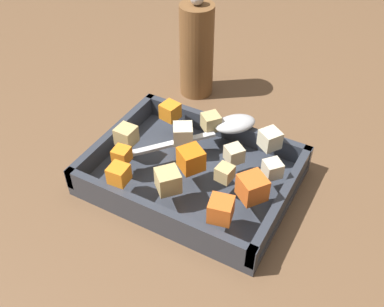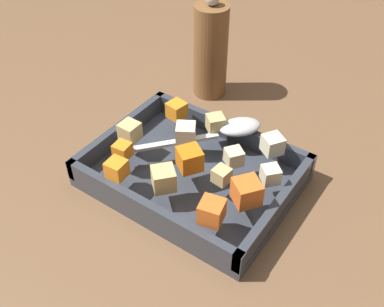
# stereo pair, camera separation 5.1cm
# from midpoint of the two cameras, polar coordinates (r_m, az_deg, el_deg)

# --- Properties ---
(ground_plane) EXTENTS (4.00, 4.00, 0.00)m
(ground_plane) POSITION_cam_midpoint_polar(r_m,az_deg,el_deg) (0.71, -1.76, -3.32)
(ground_plane) COLOR brown
(baking_dish) EXTENTS (0.30, 0.23, 0.05)m
(baking_dish) POSITION_cam_midpoint_polar(r_m,az_deg,el_deg) (0.69, -2.11, -2.75)
(baking_dish) COLOR #333842
(baking_dish) RESTS_ON ground_plane
(carrot_chunk_rim_edge) EXTENTS (0.04, 0.04, 0.03)m
(carrot_chunk_rim_edge) POSITION_cam_midpoint_polar(r_m,az_deg,el_deg) (0.65, -2.38, -0.77)
(carrot_chunk_rim_edge) COLOR orange
(carrot_chunk_rim_edge) RESTS_ON baking_dish
(carrot_chunk_far_right) EXTENTS (0.05, 0.05, 0.03)m
(carrot_chunk_far_right) POSITION_cam_midpoint_polar(r_m,az_deg,el_deg) (0.61, 5.19, -4.36)
(carrot_chunk_far_right) COLOR orange
(carrot_chunk_far_right) RESTS_ON baking_dish
(carrot_chunk_mid_left) EXTENTS (0.03, 0.03, 0.03)m
(carrot_chunk_mid_left) POSITION_cam_midpoint_polar(r_m,az_deg,el_deg) (0.74, -4.73, 5.26)
(carrot_chunk_mid_left) COLOR orange
(carrot_chunk_mid_left) RESTS_ON baking_dish
(carrot_chunk_corner_ne) EXTENTS (0.03, 0.03, 0.02)m
(carrot_chunk_corner_ne) POSITION_cam_midpoint_polar(r_m,az_deg,el_deg) (0.67, -10.97, -0.27)
(carrot_chunk_corner_ne) COLOR orange
(carrot_chunk_corner_ne) RESTS_ON baking_dish
(carrot_chunk_far_left) EXTENTS (0.04, 0.04, 0.03)m
(carrot_chunk_far_left) POSITION_cam_midpoint_polar(r_m,az_deg,el_deg) (0.58, 1.11, -7.12)
(carrot_chunk_far_left) COLOR orange
(carrot_chunk_far_left) RESTS_ON baking_dish
(carrot_chunk_under_handle) EXTENTS (0.03, 0.03, 0.03)m
(carrot_chunk_under_handle) POSITION_cam_midpoint_polar(r_m,az_deg,el_deg) (0.64, -11.43, -2.62)
(carrot_chunk_under_handle) COLOR orange
(carrot_chunk_under_handle) RESTS_ON baking_dish
(potato_chunk_near_spoon) EXTENTS (0.04, 0.04, 0.03)m
(potato_chunk_near_spoon) POSITION_cam_midpoint_polar(r_m,az_deg,el_deg) (0.72, 0.35, 3.92)
(potato_chunk_near_spoon) COLOR tan
(potato_chunk_near_spoon) RESTS_ON baking_dish
(potato_chunk_corner_nw) EXTENTS (0.04, 0.04, 0.03)m
(potato_chunk_corner_nw) POSITION_cam_midpoint_polar(r_m,az_deg,el_deg) (0.69, 7.68, 1.73)
(potato_chunk_corner_nw) COLOR beige
(potato_chunk_corner_nw) RESTS_ON baking_dish
(potato_chunk_heap_top) EXTENTS (0.04, 0.04, 0.03)m
(potato_chunk_heap_top) POSITION_cam_midpoint_polar(r_m,az_deg,el_deg) (0.69, -3.25, 2.42)
(potato_chunk_heap_top) COLOR beige
(potato_chunk_heap_top) RESTS_ON baking_dish
(potato_chunk_front_center) EXTENTS (0.02, 0.02, 0.02)m
(potato_chunk_front_center) POSITION_cam_midpoint_polar(r_m,az_deg,el_deg) (0.63, 1.82, -2.54)
(potato_chunk_front_center) COLOR tan
(potato_chunk_front_center) RESTS_ON baking_dish
(potato_chunk_near_right) EXTENTS (0.03, 0.03, 0.02)m
(potato_chunk_near_right) POSITION_cam_midpoint_polar(r_m,az_deg,el_deg) (0.66, 3.11, -0.13)
(potato_chunk_near_right) COLOR beige
(potato_chunk_near_right) RESTS_ON baking_dish
(potato_chunk_near_left) EXTENTS (0.04, 0.04, 0.03)m
(potato_chunk_near_left) POSITION_cam_midpoint_polar(r_m,az_deg,el_deg) (0.62, -5.20, -3.56)
(potato_chunk_near_left) COLOR tan
(potato_chunk_near_left) RESTS_ON baking_dish
(potato_chunk_center) EXTENTS (0.03, 0.03, 0.03)m
(potato_chunk_center) POSITION_cam_midpoint_polar(r_m,az_deg,el_deg) (0.70, -10.32, 2.18)
(potato_chunk_center) COLOR tan
(potato_chunk_center) RESTS_ON baking_dish
(parsnip_chunk_mid_right) EXTENTS (0.03, 0.03, 0.02)m
(parsnip_chunk_mid_right) POSITION_cam_midpoint_polar(r_m,az_deg,el_deg) (0.64, 7.83, -2.00)
(parsnip_chunk_mid_right) COLOR beige
(parsnip_chunk_mid_right) RESTS_ON baking_dish
(serving_spoon) EXTENTS (0.17, 0.19, 0.02)m
(serving_spoon) POSITION_cam_midpoint_polar(r_m,az_deg,el_deg) (0.72, 2.41, 3.38)
(serving_spoon) COLOR silver
(serving_spoon) RESTS_ON baking_dish
(pepper_mill) EXTENTS (0.06, 0.06, 0.20)m
(pepper_mill) POSITION_cam_midpoint_polar(r_m,az_deg,el_deg) (0.85, -1.18, 12.81)
(pepper_mill) COLOR brown
(pepper_mill) RESTS_ON ground_plane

